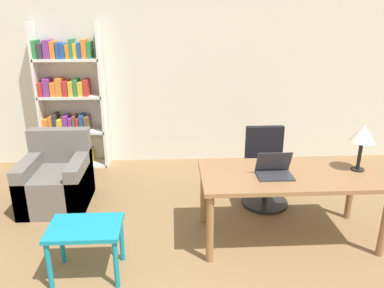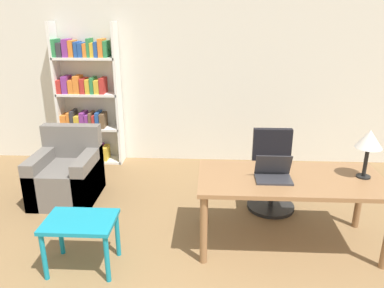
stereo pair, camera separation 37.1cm
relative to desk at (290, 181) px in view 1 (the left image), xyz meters
name	(u,v)px [view 1 (the left image)]	position (x,y,z in m)	size (l,w,h in m)	color
wall_back	(191,74)	(-0.86, 2.28, 0.71)	(8.00, 0.06, 2.70)	silver
desk	(290,181)	(0.00, 0.00, 0.00)	(1.76, 0.82, 0.73)	olive
laptop	(274,170)	(-0.18, -0.05, 0.14)	(0.34, 0.24, 0.24)	#2D2D33
table_lamp	(363,135)	(0.69, 0.04, 0.46)	(0.25, 0.25, 0.47)	black
office_chair	(265,171)	(-0.04, 0.78, -0.23)	(0.56, 0.56, 0.93)	black
side_table_blue	(86,234)	(-1.91, -0.47, -0.23)	(0.62, 0.44, 0.49)	teal
armchair	(57,181)	(-2.54, 0.86, -0.34)	(0.73, 0.79, 0.87)	#66605B
bookshelf	(68,104)	(-2.65, 2.09, 0.33)	(0.94, 0.28, 2.10)	white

